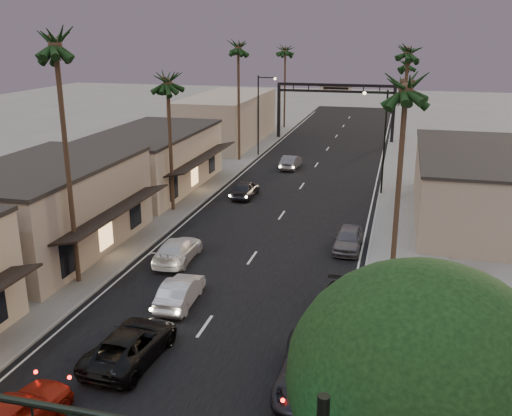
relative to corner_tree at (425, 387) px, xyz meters
The scene contains 28 objects.
ground 34.43m from the corner_tree, 106.23° to the left, with size 200.00×200.00×0.00m, color slate.
road 39.19m from the corner_tree, 104.16° to the left, with size 14.00×120.00×0.02m, color black.
sidewalk_left 48.78m from the corner_tree, 113.07° to the left, with size 5.00×92.00×0.12m, color slate.
sidewalk_right 44.94m from the corner_tree, 89.97° to the left, with size 5.00×92.00×0.12m, color slate.
storefront_mid 29.32m from the corner_tree, 140.47° to the left, with size 8.00×14.00×5.50m, color gray.
storefront_far 41.37m from the corner_tree, 123.05° to the left, with size 8.00×16.00×5.00m, color #C4B196.
storefront_dist 61.86m from the corner_tree, 111.33° to the left, with size 8.00×20.00×6.00m, color gray.
building_right 33.05m from the corner_tree, 82.09° to the left, with size 8.00×18.00×5.00m, color gray.
corner_tree is the anchor object (origin of this frame).
arch 63.26m from the corner_tree, 98.62° to the left, with size 15.20×0.40×7.27m.
streetlight_right 37.64m from the corner_tree, 93.89° to the left, with size 2.13×0.30×9.00m.
streetlight_left 53.15m from the corner_tree, 107.97° to the left, with size 2.13×0.30×9.00m.
palm_lb 24.36m from the corner_tree, 141.17° to the left, with size 3.20×3.20×15.20m.
palm_lc 34.09m from the corner_tree, 122.34° to the left, with size 3.20×3.20×12.20m.
palm_ld 51.28m from the corner_tree, 110.81° to the left, with size 3.20×3.20×14.20m.
palm_ra 17.45m from the corner_tree, 93.03° to the left, with size 3.20×3.20×13.20m.
palm_rb 37.12m from the corner_tree, 91.37° to the left, with size 3.20×3.20×14.20m.
palm_rc 56.74m from the corner_tree, 90.89° to the left, with size 3.20×3.20×12.20m.
palm_far 72.96m from the corner_tree, 104.14° to the left, with size 3.20×3.20×13.20m.
oncoming_red 14.56m from the corner_tree, 169.37° to the left, with size 1.91×4.75×1.62m, color maroon.
oncoming_pickup 15.03m from the corner_tree, 145.33° to the left, with size 2.46×5.33×1.48m, color black.
oncoming_silver 18.50m from the corner_tree, 130.37° to the left, with size 1.50×4.30×1.42m, color #A0A0A5.
oncoming_white 24.09m from the corner_tree, 126.05° to the left, with size 2.01×4.94×1.43m, color silver.
oncoming_dgrey 36.77m from the corner_tree, 111.92° to the left, with size 1.73×4.31×1.47m, color black.
oncoming_grey_far 46.98m from the corner_tree, 104.68° to the left, with size 1.49×4.26×1.41m, color #515157.
curbside_near 10.21m from the corner_tree, 114.28° to the left, with size 2.72×5.91×1.64m, color black.
curbside_black 15.26m from the corner_tree, 103.64° to the left, with size 1.92×4.71×1.37m, color black.
curbside_grey 24.41m from the corner_tree, 99.11° to the left, with size 1.72×4.28×1.46m, color #515056.
Camera 1 is at (8.53, -4.23, 13.66)m, focal length 40.00 mm.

